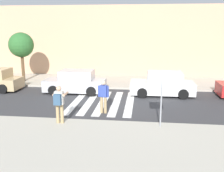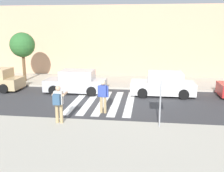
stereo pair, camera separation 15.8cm
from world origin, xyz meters
name	(u,v)px [view 2 (the right image)]	position (x,y,z in m)	size (l,w,h in m)	color
ground_plane	(102,103)	(0.00, 0.00, 0.00)	(120.00, 120.00, 0.00)	#38383A
sidewalk_near	(74,150)	(0.00, -6.20, 0.07)	(60.00, 6.00, 0.14)	#B2AD9E
sidewalk_far	(115,81)	(0.00, 6.00, 0.07)	(60.00, 4.80, 0.14)	#B2AD9E
building_facade_far	(120,41)	(0.00, 10.40, 3.12)	(56.00, 4.00, 6.25)	tan
crosswalk_stripe_0	(77,101)	(-1.60, 0.20, 0.00)	(0.44, 5.20, 0.01)	silver
crosswalk_stripe_1	(90,102)	(-0.80, 0.20, 0.00)	(0.44, 5.20, 0.01)	silver
crosswalk_stripe_2	(103,102)	(0.00, 0.20, 0.00)	(0.44, 5.20, 0.01)	silver
crosswalk_stripe_3	(116,103)	(0.80, 0.20, 0.00)	(0.44, 5.20, 0.01)	silver
crosswalk_stripe_4	(130,103)	(1.60, 0.20, 0.00)	(0.44, 5.20, 0.01)	silver
stop_sign	(161,88)	(3.14, -3.69, 1.89)	(0.76, 0.08, 2.41)	gray
photographer_with_backpack	(58,101)	(-1.34, -3.82, 1.17)	(0.58, 0.84, 1.72)	tan
pedestrian_crossing	(103,95)	(0.34, -1.76, 0.97)	(0.58, 0.29, 1.72)	tan
parked_car_silver	(76,82)	(-2.19, 2.30, 0.73)	(4.10, 1.92, 1.55)	#B7BABF
parked_car_white	(163,85)	(3.63, 2.30, 0.73)	(4.10, 1.92, 1.55)	white
street_tree_west	(22,45)	(-7.19, 5.03, 2.99)	(1.94, 1.94, 3.85)	brown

